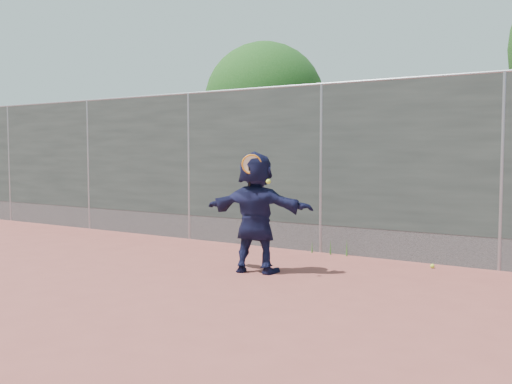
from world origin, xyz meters
The scene contains 7 objects.
ground centered at (0.00, 0.00, 0.00)m, with size 80.00×80.00×0.00m, color #9E4C42.
player centered at (-0.08, 1.44, 0.91)m, with size 1.68×0.53×1.81m, color #141739.
ball_ground centered at (2.09, 3.14, 0.03)m, with size 0.07×0.07×0.07m, color #C5E432.
fence centered at (0.00, 3.50, 1.58)m, with size 20.00×0.06×3.03m.
swing_action centered at (0.00, 1.24, 1.58)m, with size 0.49×0.18×0.51m.
tree_left centered at (-2.85, 6.55, 2.94)m, with size 3.15×3.00×4.53m.
weed_clump centered at (0.29, 3.38, 0.13)m, with size 0.68×0.07×0.30m.
Camera 1 is at (4.41, -5.73, 1.80)m, focal length 40.00 mm.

